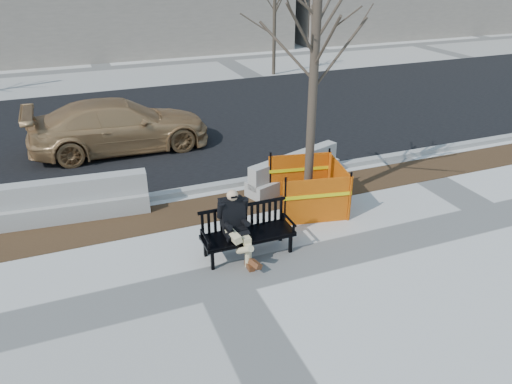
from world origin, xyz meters
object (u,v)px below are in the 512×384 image
bench (248,254)px  seated_man (235,255)px  sedan (123,149)px  tree_fence (307,208)px  jersey_barrier_left (76,217)px  jersey_barrier_right (294,184)px

bench → seated_man: size_ratio=1.34×
bench → sedan: 6.59m
tree_fence → bench: bearing=-146.3°
tree_fence → jersey_barrier_left: 5.03m
bench → seated_man: 0.24m
sedan → jersey_barrier_right: 5.31m
seated_man → jersey_barrier_right: 3.44m
bench → tree_fence: size_ratio=0.32×
sedan → jersey_barrier_right: size_ratio=1.82×
jersey_barrier_left → jersey_barrier_right: bearing=2.3°
bench → seated_man: bearing=168.7°
bench → jersey_barrier_left: bearing=137.4°
sedan → jersey_barrier_right: sedan is taller
bench → tree_fence: 2.26m
seated_man → jersey_barrier_left: bearing=135.5°
sedan → jersey_barrier_left: (-1.53, -3.72, 0.00)m
sedan → bench: bearing=-167.7°
sedan → jersey_barrier_left: sedan is taller
seated_man → bench: bearing=-11.3°
seated_man → sedan: 6.49m
seated_man → sedan: (-1.16, 6.39, 0.00)m
tree_fence → jersey_barrier_left: tree_fence is taller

